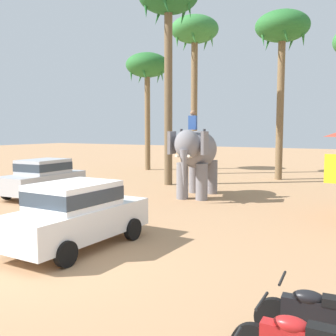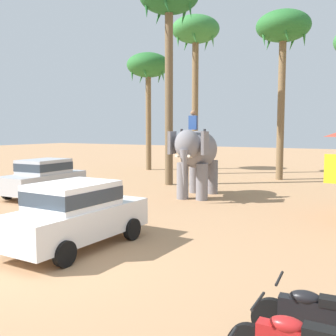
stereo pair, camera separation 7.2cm
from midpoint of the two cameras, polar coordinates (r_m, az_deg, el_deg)
The scene contains 9 objects.
ground_plane at distance 9.91m, azimuth -14.71°, elevation -12.52°, with size 120.00×120.00×0.00m, color tan.
car_sedan_foreground at distance 10.50m, azimuth -13.06°, elevation -6.21°, with size 1.93×4.13×1.70m.
car_parked_far_side at distance 18.86m, azimuth -17.48°, elevation -1.14°, with size 2.05×4.19×1.70m.
elephant_with_mahout at distance 17.77m, azimuth 4.29°, elevation 2.14°, with size 2.13×3.99×3.88m.
motorcycle_mid_row at distance 6.22m, azimuth 20.91°, elevation -19.34°, with size 1.80×0.55×0.94m.
palm_tree_behind_elephant at distance 30.32m, azimuth -2.81°, elevation 14.13°, with size 3.20×3.20×8.75m.
palm_tree_near_hut at distance 27.86m, azimuth 4.08°, elevation 18.50°, with size 3.20×3.20×10.64m.
palm_tree_left_of_road at distance 25.61m, azimuth 16.40°, elevation 18.26°, with size 3.20×3.20×10.06m.
palm_tree_far_back at distance 22.70m, azimuth 0.24°, elevation 22.47°, with size 3.20×3.20×11.03m.
Camera 2 is at (6.70, -6.65, 3.05)m, focal length 42.13 mm.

